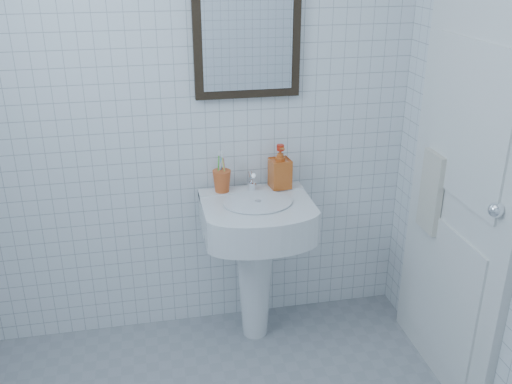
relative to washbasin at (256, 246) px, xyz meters
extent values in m
cube|color=white|center=(-0.27, 0.22, 0.71)|extent=(2.20, 0.02, 2.50)
cone|color=white|center=(0.00, 0.02, -0.21)|extent=(0.20, 0.20, 0.65)
cube|color=white|center=(0.00, -0.02, 0.17)|extent=(0.52, 0.37, 0.16)
cube|color=white|center=(0.00, 0.12, 0.24)|extent=(0.52, 0.09, 0.03)
cylinder|color=white|center=(0.00, -0.05, 0.26)|extent=(0.33, 0.33, 0.01)
cylinder|color=silver|center=(0.00, 0.10, 0.28)|extent=(0.04, 0.04, 0.04)
cylinder|color=silver|center=(0.00, 0.08, 0.33)|extent=(0.02, 0.08, 0.07)
cylinder|color=silver|center=(0.00, 0.11, 0.31)|extent=(0.03, 0.04, 0.08)
imported|color=#BA4012|center=(0.15, 0.11, 0.37)|extent=(0.11, 0.11, 0.22)
cube|color=black|center=(0.00, 0.20, 1.01)|extent=(0.50, 0.04, 0.62)
cube|color=white|center=(0.00, 0.18, 1.01)|extent=(0.42, 0.00, 0.54)
cube|color=silver|center=(0.81, -0.43, 0.46)|extent=(0.04, 0.80, 2.00)
torus|color=silver|center=(0.79, -0.26, 0.51)|extent=(0.01, 0.18, 0.18)
cube|color=silver|center=(0.77, -0.26, 0.33)|extent=(0.03, 0.16, 0.38)
camera|label=1|loc=(-0.49, -2.44, 1.36)|focal=40.00mm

